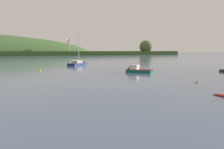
{
  "coord_description": "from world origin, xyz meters",
  "views": [
    {
      "loc": [
        -16.46,
        1.7,
        4.9
      ],
      "look_at": [
        2.36,
        32.28,
        0.9
      ],
      "focal_mm": 34.41,
      "sensor_mm": 36.0,
      "label": 1
    }
  ],
  "objects_px": {
    "sailboat_midwater_white": "(79,65)",
    "fishing_boat_moored": "(136,71)",
    "mooring_buoy_foreground": "(197,83)",
    "mooring_buoy_off_fishing_boat": "(40,71)",
    "dockside_crane": "(68,47)"
  },
  "relations": [
    {
      "from": "sailboat_midwater_white",
      "to": "fishing_boat_moored",
      "type": "distance_m",
      "value": 28.96
    },
    {
      "from": "sailboat_midwater_white",
      "to": "mooring_buoy_foreground",
      "type": "relative_size",
      "value": 25.58
    },
    {
      "from": "mooring_buoy_foreground",
      "to": "mooring_buoy_off_fishing_boat",
      "type": "height_order",
      "value": "mooring_buoy_off_fishing_boat"
    },
    {
      "from": "dockside_crane",
      "to": "sailboat_midwater_white",
      "type": "bearing_deg",
      "value": 17.8
    },
    {
      "from": "fishing_boat_moored",
      "to": "mooring_buoy_off_fishing_boat",
      "type": "xyz_separation_m",
      "value": [
        -17.76,
        15.62,
        -0.37
      ]
    },
    {
      "from": "dockside_crane",
      "to": "mooring_buoy_off_fishing_boat",
      "type": "distance_m",
      "value": 176.9
    },
    {
      "from": "dockside_crane",
      "to": "fishing_boat_moored",
      "type": "distance_m",
      "value": 185.87
    },
    {
      "from": "fishing_boat_moored",
      "to": "mooring_buoy_foreground",
      "type": "distance_m",
      "value": 17.51
    },
    {
      "from": "dockside_crane",
      "to": "mooring_buoy_foreground",
      "type": "distance_m",
      "value": 203.16
    },
    {
      "from": "sailboat_midwater_white",
      "to": "mooring_buoy_off_fishing_boat",
      "type": "height_order",
      "value": "sailboat_midwater_white"
    },
    {
      "from": "mooring_buoy_foreground",
      "to": "sailboat_midwater_white",
      "type": "bearing_deg",
      "value": 89.81
    },
    {
      "from": "fishing_boat_moored",
      "to": "mooring_buoy_foreground",
      "type": "bearing_deg",
      "value": 141.97
    },
    {
      "from": "dockside_crane",
      "to": "sailboat_midwater_white",
      "type": "distance_m",
      "value": 158.81
    },
    {
      "from": "fishing_boat_moored",
      "to": "mooring_buoy_off_fishing_boat",
      "type": "bearing_deg",
      "value": 16.94
    },
    {
      "from": "fishing_boat_moored",
      "to": "mooring_buoy_foreground",
      "type": "xyz_separation_m",
      "value": [
        -1.92,
        -17.4,
        -0.36
      ]
    }
  ]
}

